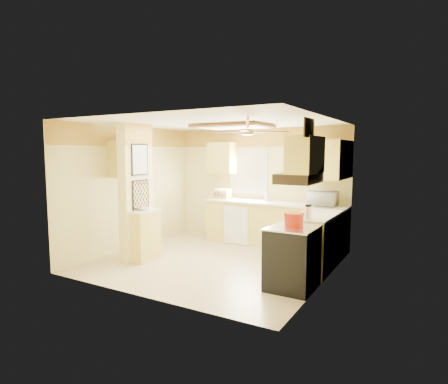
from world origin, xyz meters
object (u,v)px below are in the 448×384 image
Objects in this scene: bowl at (143,209)px; kettle at (308,212)px; stove at (292,257)px; dutch_oven at (294,219)px; microwave at (323,198)px.

bowl is 2.92m from kettle.
dutch_oven is (-0.01, 0.04, 0.56)m from stove.
bowl is at bearing 42.10° from microwave.
kettle is (0.05, 0.52, 0.03)m from dutch_oven.
bowl is 0.74× the size of dutch_oven.
dutch_oven is at bearing -95.26° from kettle.
dutch_oven is at bearing 96.79° from microwave.
stove is at bearing 0.73° from bowl.
kettle reaches higher than bowl.
bowl is (-2.82, -0.04, 0.51)m from stove.
microwave is 2.28× the size of kettle.
stove is 1.72× the size of microwave.
microwave is 1.59m from kettle.
kettle is at bearing 99.84° from microwave.
kettle is at bearing 11.92° from bowl.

